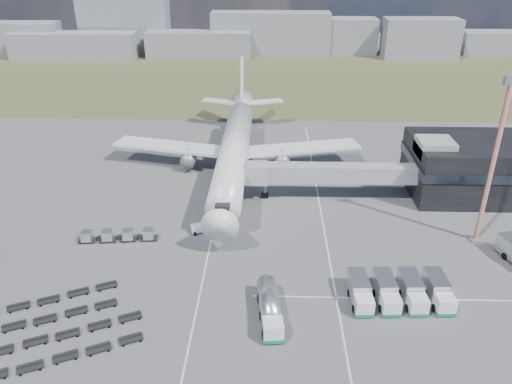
{
  "coord_description": "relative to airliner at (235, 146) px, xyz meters",
  "views": [
    {
      "loc": [
        7.08,
        -60.62,
        41.56
      ],
      "look_at": [
        4.77,
        14.7,
        4.0
      ],
      "focal_mm": 35.0,
      "sensor_mm": 36.0,
      "label": 1
    }
  ],
  "objects": [
    {
      "name": "ground",
      "position": [
        0.0,
        -32.38,
        -5.29
      ],
      "size": [
        420.0,
        420.0,
        0.0
      ],
      "primitive_type": "plane",
      "color": "#565659",
      "rests_on": "ground"
    },
    {
      "name": "grass_strip",
      "position": [
        0.0,
        77.62,
        -5.29
      ],
      "size": [
        420.0,
        90.0,
        0.01
      ],
      "primitive_type": "cube",
      "color": "#4B4B2D",
      "rests_on": "ground"
    },
    {
      "name": "lane_markings",
      "position": [
        9.77,
        -29.38,
        -5.29
      ],
      "size": [
        47.12,
        110.0,
        0.01
      ],
      "color": "silver",
      "rests_on": "ground"
    },
    {
      "name": "terminal",
      "position": [
        47.77,
        -8.41,
        -0.04
      ],
      "size": [
        30.4,
        16.4,
        11.0
      ],
      "color": "black",
      "rests_on": "ground"
    },
    {
      "name": "jet_bridge",
      "position": [
        15.9,
        -11.95,
        -0.24
      ],
      "size": [
        30.3,
        3.8,
        7.05
      ],
      "color": "#939399",
      "rests_on": "ground"
    },
    {
      "name": "airliner",
      "position": [
        0.0,
        0.0,
        0.0
      ],
      "size": [
        51.59,
        64.53,
        17.62
      ],
      "color": "white",
      "rests_on": "ground"
    },
    {
      "name": "skyline",
      "position": [
        -7.91,
        118.13,
        2.62
      ],
      "size": [
        311.98,
        26.88,
        24.16
      ],
      "color": "gray",
      "rests_on": "ground"
    },
    {
      "name": "fuel_tanker",
      "position": [
        7.29,
        -44.59,
        -3.72
      ],
      "size": [
        3.49,
        9.92,
        3.14
      ],
      "rotation": [
        0.0,
        0.0,
        0.11
      ],
      "color": "white",
      "rests_on": "ground"
    },
    {
      "name": "pushback_tug",
      "position": [
        -4.0,
        -24.38,
        -4.63
      ],
      "size": [
        3.19,
        2.43,
        1.32
      ],
      "primitive_type": "cube",
      "rotation": [
        0.0,
        0.0,
        0.34
      ],
      "color": "white",
      "rests_on": "ground"
    },
    {
      "name": "catering_truck",
      "position": [
        3.94,
        -3.81,
        -3.81
      ],
      "size": [
        4.7,
        6.83,
        2.9
      ],
      "rotation": [
        0.0,
        0.0,
        -0.37
      ],
      "color": "white",
      "rests_on": "ground"
    },
    {
      "name": "service_trucks_near",
      "position": [
        23.93,
        -40.81,
        -3.78
      ],
      "size": [
        12.87,
        7.52,
        2.79
      ],
      "rotation": [
        0.0,
        0.0,
        0.05
      ],
      "color": "white",
      "rests_on": "ground"
    },
    {
      "name": "uld_row",
      "position": [
        -16.42,
        -27.42,
        -4.29
      ],
      "size": [
        12.13,
        2.77,
        1.67
      ],
      "rotation": [
        0.0,
        0.0,
        0.1
      ],
      "color": "black",
      "rests_on": "ground"
    },
    {
      "name": "baggage_dollies",
      "position": [
        -19.35,
        -47.92,
        -4.97
      ],
      "size": [
        23.41,
        19.87,
        0.65
      ],
      "rotation": [
        0.0,
        0.0,
        0.43
      ],
      "color": "black",
      "rests_on": "ground"
    },
    {
      "name": "floodlight_mast",
      "position": [
        39.46,
        -25.36,
        7.64
      ],
      "size": [
        2.46,
        1.99,
        25.79
      ],
      "rotation": [
        0.0,
        0.0,
        0.27
      ],
      "color": "red",
      "rests_on": "ground"
    }
  ]
}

